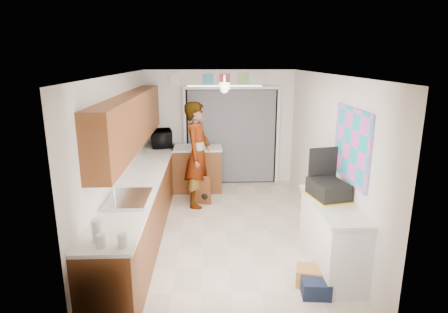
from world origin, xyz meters
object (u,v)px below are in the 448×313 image
object	(u,v)px
microwave	(162,138)
suitcase	(328,189)
navy_crate	(316,288)
dog	(206,190)
paper_towel_roll	(97,231)
cardboard_box	(311,276)
man	(198,155)

from	to	relation	value
microwave	suitcase	world-z (taller)	microwave
navy_crate	dog	distance (m)	3.44
dog	navy_crate	bearing A→B (deg)	-63.06
microwave	paper_towel_roll	world-z (taller)	microwave
navy_crate	dog	world-z (taller)	dog
cardboard_box	dog	distance (m)	3.24
suitcase	dog	size ratio (longest dim) A/B	1.05
cardboard_box	navy_crate	distance (m)	0.23
man	dog	xyz separation A→B (m)	(0.14, 0.26, -0.79)
microwave	navy_crate	size ratio (longest dim) A/B	1.85
man	dog	distance (m)	0.84
paper_towel_roll	suitcase	distance (m)	2.92
microwave	man	bearing A→B (deg)	-152.33
microwave	suitcase	bearing A→B (deg)	-152.17
cardboard_box	microwave	bearing A→B (deg)	121.50
microwave	paper_towel_roll	distance (m)	4.24
microwave	man	xyz separation A→B (m)	(0.78, -0.95, -0.12)
paper_towel_roll	cardboard_box	xyz separation A→B (m)	(2.37, 0.59, -0.95)
microwave	navy_crate	distance (m)	4.59
navy_crate	cardboard_box	bearing A→B (deg)	90.00
cardboard_box	man	bearing A→B (deg)	118.38
suitcase	dog	distance (m)	3.04
navy_crate	man	world-z (taller)	man
suitcase	cardboard_box	size ratio (longest dim) A/B	1.47
paper_towel_roll	navy_crate	world-z (taller)	paper_towel_roll
suitcase	navy_crate	size ratio (longest dim) A/B	1.60
paper_towel_roll	dog	bearing A→B (deg)	73.44
paper_towel_roll	suitcase	size ratio (longest dim) A/B	0.44
man	suitcase	bearing A→B (deg)	-124.58
microwave	cardboard_box	world-z (taller)	microwave
paper_towel_roll	suitcase	bearing A→B (deg)	22.86
microwave	paper_towel_roll	bearing A→B (deg)	166.62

